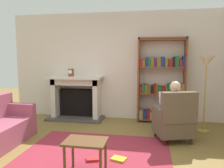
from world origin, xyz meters
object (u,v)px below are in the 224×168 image
at_px(fireplace, 77,96).
at_px(bookshelf, 162,83).
at_px(floor_lamp, 206,68).
at_px(side_table, 86,146).
at_px(mantel_clock, 71,73).
at_px(armchair_reading, 175,120).
at_px(seated_reader, 172,108).

xyz_separation_m(fireplace, bookshelf, (2.14, 0.04, 0.37)).
distance_m(fireplace, floor_lamp, 3.15).
distance_m(fireplace, side_table, 2.88).
relative_size(mantel_clock, bookshelf, 0.09).
bearing_deg(mantel_clock, fireplace, 45.31).
xyz_separation_m(mantel_clock, bookshelf, (2.24, 0.14, -0.24)).
bearing_deg(mantel_clock, bookshelf, 3.46).
bearing_deg(armchair_reading, mantel_clock, -42.95).
bearing_deg(fireplace, side_table, -68.49).
xyz_separation_m(mantel_clock, seated_reader, (2.40, -1.02, -0.57)).
height_order(fireplace, seated_reader, seated_reader).
xyz_separation_m(fireplace, seated_reader, (2.30, -1.12, 0.04)).
height_order(mantel_clock, armchair_reading, mantel_clock).
bearing_deg(side_table, bookshelf, 68.08).
bearing_deg(bookshelf, fireplace, -179.06).
bearing_deg(floor_lamp, mantel_clock, 171.59).
bearing_deg(bookshelf, side_table, -111.92).
height_order(fireplace, floor_lamp, floor_lamp).
bearing_deg(fireplace, armchair_reading, -27.76).
distance_m(seated_reader, floor_lamp, 1.16).
bearing_deg(floor_lamp, side_table, -132.62).
xyz_separation_m(armchair_reading, side_table, (-1.28, -1.44, -0.02)).
bearing_deg(side_table, mantel_clock, 114.14).
height_order(seated_reader, floor_lamp, floor_lamp).
relative_size(armchair_reading, side_table, 1.73).
distance_m(fireplace, bookshelf, 2.18).
xyz_separation_m(fireplace, mantel_clock, (-0.10, -0.10, 0.61)).
relative_size(fireplace, armchair_reading, 1.46).
distance_m(fireplace, armchair_reading, 2.64).
relative_size(fireplace, side_table, 2.53).
height_order(bookshelf, side_table, bookshelf).
distance_m(armchair_reading, side_table, 1.93).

